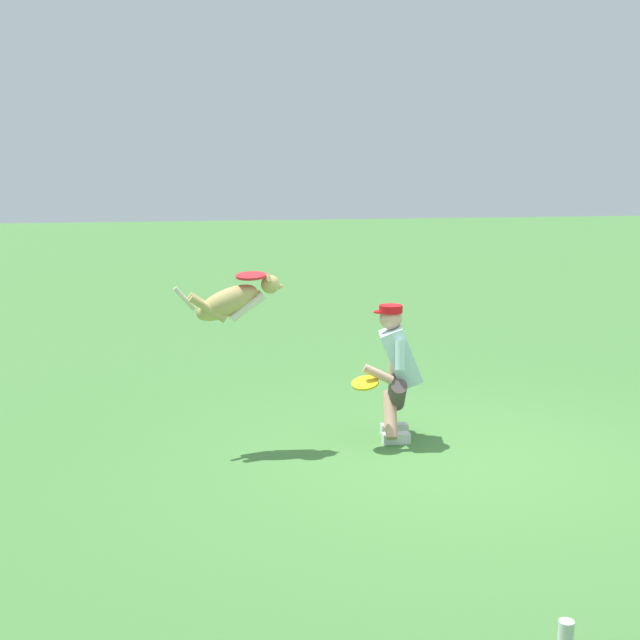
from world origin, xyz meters
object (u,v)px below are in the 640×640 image
(person, at_px, (397,368))
(frisbee_flying, at_px, (251,276))
(frisbee_held, at_px, (365,383))
(dog, at_px, (233,301))

(person, relative_size, frisbee_flying, 4.67)
(frisbee_held, bearing_deg, frisbee_flying, -12.91)
(frisbee_held, bearing_deg, dog, -10.53)
(person, relative_size, dog, 1.28)
(frisbee_flying, xyz_separation_m, frisbee_held, (-1.01, 0.23, -0.98))
(person, bearing_deg, frisbee_held, 38.35)
(dog, bearing_deg, frisbee_held, -13.48)
(dog, relative_size, frisbee_flying, 3.65)
(person, bearing_deg, dog, 9.36)
(dog, height_order, frisbee_flying, frisbee_flying)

